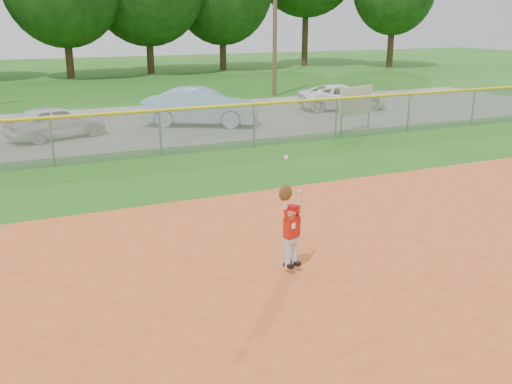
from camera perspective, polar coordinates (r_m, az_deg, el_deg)
ground at (r=10.13m, az=5.81°, el=-8.49°), size 120.00×120.00×0.00m
clay_infield at (r=8.01m, az=17.03°, el=-16.52°), size 24.00×16.00×0.04m
parking_strip at (r=24.70m, az=-13.15°, el=6.52°), size 44.00×10.00×0.03m
car_white_a at (r=22.50m, az=-19.39°, el=6.63°), size 3.88×2.55×1.23m
car_blue at (r=23.97m, az=-5.52°, el=8.48°), size 4.89×3.71×1.54m
car_white_b at (r=28.50m, az=8.68°, el=9.37°), size 4.64×2.99×1.19m
sponsor_sign at (r=22.90m, az=9.98°, el=8.84°), size 1.90×0.71×1.78m
outfield_fence at (r=18.78m, az=-9.58°, el=6.19°), size 40.06×0.10×1.55m
power_lines at (r=30.40m, az=-14.24°, el=17.20°), size 19.40×0.24×9.00m
ballplayer at (r=9.85m, az=3.50°, el=-3.40°), size 0.50×0.27×2.02m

